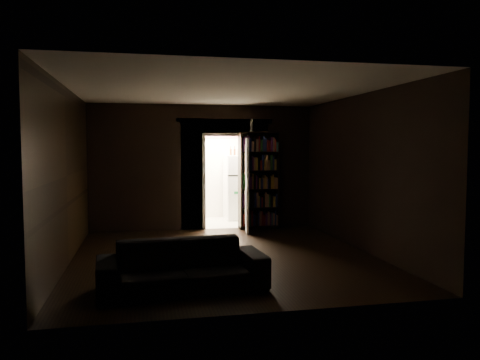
# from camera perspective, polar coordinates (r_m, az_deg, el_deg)

# --- Properties ---
(ground) EXTENTS (5.50, 5.50, 0.00)m
(ground) POSITION_cam_1_polar(r_m,az_deg,el_deg) (8.03, -1.94, -9.32)
(ground) COLOR black
(ground) RESTS_ON ground
(room_walls) EXTENTS (5.02, 5.61, 2.84)m
(room_walls) POSITION_cam_1_polar(r_m,az_deg,el_deg) (8.87, -3.21, 2.92)
(room_walls) COLOR black
(room_walls) RESTS_ON ground
(kitchen_alcove) EXTENTS (2.20, 1.80, 2.60)m
(kitchen_alcove) POSITION_cam_1_polar(r_m,az_deg,el_deg) (11.73, -2.79, 0.87)
(kitchen_alcove) COLOR beige
(kitchen_alcove) RESTS_ON ground
(sofa) EXTENTS (2.22, 1.09, 0.83)m
(sofa) POSITION_cam_1_polar(r_m,az_deg,el_deg) (6.20, -7.03, -9.41)
(sofa) COLOR black
(sofa) RESTS_ON ground
(bookshelf) EXTENTS (0.95, 0.54, 2.20)m
(bookshelf) POSITION_cam_1_polar(r_m,az_deg,el_deg) (10.63, 2.30, -0.04)
(bookshelf) COLOR black
(bookshelf) RESTS_ON ground
(refrigerator) EXTENTS (0.83, 0.78, 1.65)m
(refrigerator) POSITION_cam_1_polar(r_m,az_deg,el_deg) (12.02, -0.07, -0.89)
(refrigerator) COLOR white
(refrigerator) RESTS_ON ground
(door) EXTENTS (0.18, 0.85, 2.05)m
(door) POSITION_cam_1_polar(r_m,az_deg,el_deg) (10.29, 0.81, -0.59)
(door) COLOR white
(door) RESTS_ON ground
(figurine) EXTENTS (0.11, 0.11, 0.29)m
(figurine) POSITION_cam_1_polar(r_m,az_deg,el_deg) (10.59, 1.40, 6.69)
(figurine) COLOR silver
(figurine) RESTS_ON bookshelf
(bottles) EXTENTS (0.57, 0.13, 0.23)m
(bottles) POSITION_cam_1_polar(r_m,az_deg,el_deg) (11.86, 0.05, 3.60)
(bottles) COLOR black
(bottles) RESTS_ON refrigerator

